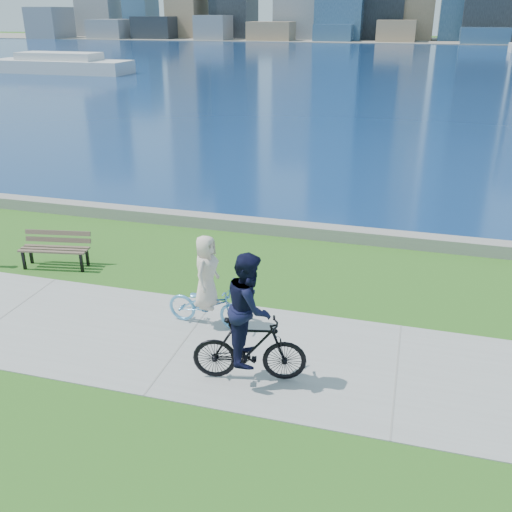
{
  "coord_description": "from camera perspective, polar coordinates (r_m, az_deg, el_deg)",
  "views": [
    {
      "loc": [
        3.89,
        -8.7,
        5.86
      ],
      "look_at": [
        0.89,
        1.97,
        1.1
      ],
      "focal_mm": 40.0,
      "sensor_mm": 36.0,
      "label": 1
    }
  ],
  "objects": [
    {
      "name": "bay_water",
      "position": [
        81.01,
        13.61,
        18.48
      ],
      "size": [
        320.0,
        131.0,
        0.01
      ],
      "primitive_type": "cube",
      "color": "navy",
      "rests_on": "ground"
    },
    {
      "name": "seawall",
      "position": [
        16.41,
        1.0,
        2.97
      ],
      "size": [
        90.0,
        0.5,
        0.35
      ],
      "primitive_type": "cube",
      "color": "gray",
      "rests_on": "ground"
    },
    {
      "name": "cyclist_man",
      "position": [
        9.56,
        -0.67,
        -7.29
      ],
      "size": [
        0.96,
        2.02,
        2.34
      ],
      "rotation": [
        0.0,
        0.0,
        1.78
      ],
      "color": "black",
      "rests_on": "ground"
    },
    {
      "name": "park_bench",
      "position": [
        14.92,
        -19.39,
        0.93
      ],
      "size": [
        1.75,
        0.86,
        0.87
      ],
      "rotation": [
        0.0,
        0.0,
        0.17
      ],
      "color": "black",
      "rests_on": "ground"
    },
    {
      "name": "far_shore",
      "position": [
        138.88,
        15.01,
        20.11
      ],
      "size": [
        320.0,
        30.0,
        0.12
      ],
      "primitive_type": "cube",
      "color": "slate",
      "rests_on": "ground"
    },
    {
      "name": "concrete_path",
      "position": [
        11.18,
        -7.23,
        -8.51
      ],
      "size": [
        80.0,
        3.5,
        0.02
      ],
      "primitive_type": "cube",
      "color": "#979893",
      "rests_on": "ground"
    },
    {
      "name": "cyclist_woman",
      "position": [
        11.35,
        -4.92,
        -3.7
      ],
      "size": [
        0.71,
        1.75,
        1.92
      ],
      "rotation": [
        0.0,
        0.0,
        1.5
      ],
      "color": "#59A4D8",
      "rests_on": "ground"
    },
    {
      "name": "ground",
      "position": [
        11.19,
        -7.23,
        -8.56
      ],
      "size": [
        320.0,
        320.0,
        0.0
      ],
      "primitive_type": "plane",
      "color": "#275A17",
      "rests_on": "ground"
    },
    {
      "name": "ferry_near",
      "position": [
        65.44,
        -19.0,
        17.66
      ],
      "size": [
        14.99,
        4.28,
        2.03
      ],
      "color": "silver",
      "rests_on": "ground"
    }
  ]
}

